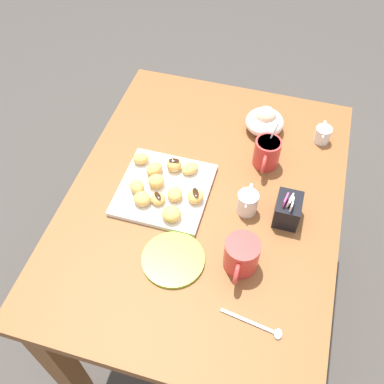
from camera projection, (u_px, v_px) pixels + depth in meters
The scene contains 25 objects.
ground_plane at pixel (200, 299), 1.90m from camera, with size 8.00×8.00×0.00m, color #423D38.
dining_table at pixel (203, 221), 1.43m from camera, with size 1.07×0.81×0.72m.
pastry_plate_square at pixel (164, 190), 1.34m from camera, with size 0.27×0.27×0.02m, color white.
coffee_mug_red_left at pixel (267, 152), 1.37m from camera, with size 0.12×0.08×0.15m.
coffee_mug_red_right at pixel (241, 255), 1.15m from camera, with size 0.13×0.09×0.10m.
cream_pitcher_white at pixel (248, 201), 1.27m from camera, with size 0.10×0.06×0.07m.
sugar_caddy at pixel (288, 210), 1.25m from camera, with size 0.09×0.07×0.11m.
ice_cream_bowl at pixel (265, 121), 1.47m from camera, with size 0.13×0.13×0.10m.
chocolate_sauce_pitcher at pixel (323, 134), 1.45m from camera, with size 0.09×0.05×0.06m.
saucer_lime_left at pixel (173, 259), 1.20m from camera, with size 0.17×0.17×0.01m, color #9EC633.
loose_spoon_near_saucer at pixel (259, 326), 1.08m from camera, with size 0.04×0.16×0.01m.
beignet_0 at pixel (190, 168), 1.36m from camera, with size 0.06×0.04×0.03m, color #DBA351.
beignet_1 at pixel (141, 159), 1.38m from camera, with size 0.05×0.04×0.03m, color #DBA351.
beignet_2 at pixel (175, 194), 1.30m from camera, with size 0.05×0.05×0.03m, color #DBA351.
beignet_3 at pixel (137, 187), 1.31m from camera, with size 0.04×0.05×0.04m, color #DBA351.
beignet_4 at pixel (174, 165), 1.36m from camera, with size 0.05×0.05×0.04m, color #DBA351.
chocolate_drizzle_4 at pixel (174, 160), 1.34m from camera, with size 0.03×0.02×0.01m, color black.
beignet_5 at pixel (142, 199), 1.28m from camera, with size 0.05×0.05×0.04m, color #DBA351.
beignet_6 at pixel (158, 199), 1.29m from camera, with size 0.04×0.04×0.03m, color #DBA351.
chocolate_drizzle_6 at pixel (158, 196), 1.28m from camera, with size 0.03×0.01×0.01m, color black.
beignet_7 at pixel (156, 181), 1.32m from camera, with size 0.05×0.05×0.04m, color #DBA351.
beignet_8 at pixel (154, 169), 1.35m from camera, with size 0.04×0.06×0.04m, color #DBA351.
beignet_9 at pixel (196, 196), 1.29m from camera, with size 0.05×0.05×0.03m, color #DBA351.
chocolate_drizzle_9 at pixel (196, 192), 1.28m from camera, with size 0.04×0.02×0.01m, color black.
beignet_10 at pixel (171, 214), 1.25m from camera, with size 0.06×0.05×0.04m, color #DBA351.
Camera 1 is at (0.78, 0.19, 1.79)m, focal length 41.39 mm.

